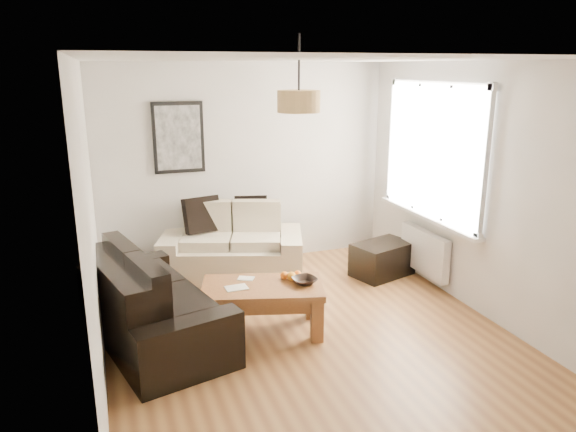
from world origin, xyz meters
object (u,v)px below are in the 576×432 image
object	(u,v)px
loveseat_cream	(232,242)
sofa_leather	(153,299)
ottoman	(382,259)
coffee_table	(263,308)

from	to	relation	value
loveseat_cream	sofa_leather	world-z (taller)	loveseat_cream
loveseat_cream	ottoman	size ratio (longest dim) A/B	2.35
sofa_leather	ottoman	bearing A→B (deg)	-89.94
ottoman	loveseat_cream	bearing A→B (deg)	160.45
loveseat_cream	coffee_table	distance (m)	1.56
loveseat_cream	coffee_table	xyz separation A→B (m)	(-0.08, -1.55, -0.19)
loveseat_cream	ottoman	world-z (taller)	loveseat_cream
loveseat_cream	coffee_table	bearing A→B (deg)	-74.11
loveseat_cream	ottoman	xyz separation A→B (m)	(1.77, -0.63, -0.22)
loveseat_cream	ottoman	distance (m)	1.89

